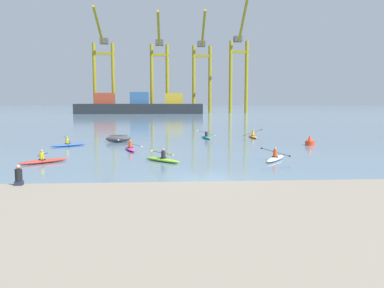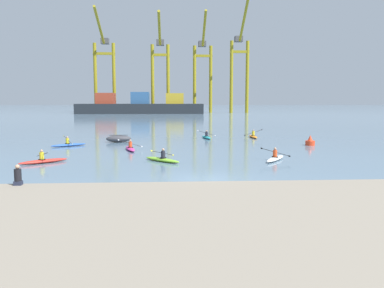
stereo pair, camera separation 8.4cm
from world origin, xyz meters
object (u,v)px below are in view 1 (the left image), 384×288
(gantry_crane_west, at_px, (103,64))
(kayak_red, at_px, (43,161))
(container_barge, at_px, (140,106))
(gantry_crane_east, at_px, (239,63))
(kayak_magenta, at_px, (130,148))
(kayak_teal, at_px, (206,137))
(channel_buoy, at_px, (310,142))
(kayak_blue, at_px, (68,145))
(seated_onlooker, at_px, (19,176))
(kayak_orange, at_px, (253,136))
(capsized_dinghy, at_px, (118,139))
(kayak_white, at_px, (275,158))
(gantry_crane_west_mid, at_px, (159,66))
(gantry_crane_east_mid, at_px, (202,67))
(kayak_lime, at_px, (163,159))

(gantry_crane_west, distance_m, kayak_red, 117.34)
(container_barge, xyz_separation_m, gantry_crane_east, (35.45, 5.88, 15.50))
(kayak_magenta, xyz_separation_m, kayak_teal, (7.66, 10.34, -0.00))
(gantry_crane_west, height_order, channel_buoy, gantry_crane_west)
(gantry_crane_east, bearing_deg, channel_buoy, -96.58)
(kayak_blue, bearing_deg, kayak_teal, 26.94)
(kayak_red, xyz_separation_m, seated_onlooker, (2.22, -10.18, 0.89))
(seated_onlooker, bearing_deg, gantry_crane_west, 97.64)
(channel_buoy, distance_m, kayak_blue, 23.17)
(gantry_crane_west, bearing_deg, kayak_orange, -71.27)
(capsized_dinghy, bearing_deg, kayak_blue, -140.43)
(kayak_teal, bearing_deg, gantry_crane_west, 105.68)
(gantry_crane_east, distance_m, kayak_orange, 98.19)
(gantry_crane_west, relative_size, kayak_white, 10.79)
(gantry_crane_east, xyz_separation_m, channel_buoy, (-11.92, -103.35, -17.70))
(gantry_crane_west_mid, distance_m, gantry_crane_east, 28.70)
(gantry_crane_east_mid, relative_size, kayak_magenta, 10.16)
(kayak_white, relative_size, kayak_red, 1.05)
(channel_buoy, bearing_deg, kayak_white, -122.98)
(kayak_blue, distance_m, kayak_red, 10.05)
(container_barge, height_order, kayak_magenta, container_barge)
(gantry_crane_west_mid, bearing_deg, gantry_crane_west, 176.15)
(container_barge, xyz_separation_m, channel_buoy, (23.53, -97.47, -2.20))
(gantry_crane_west_mid, relative_size, kayak_orange, 9.71)
(gantry_crane_east, xyz_separation_m, seated_onlooker, (-32.01, -122.99, -17.00))
(gantry_crane_west, height_order, gantry_crane_east_mid, gantry_crane_east_mid)
(container_barge, bearing_deg, seated_onlooker, -88.32)
(kayak_blue, bearing_deg, container_barge, 90.22)
(kayak_red, bearing_deg, kayak_magenta, 51.66)
(container_barge, xyz_separation_m, gantry_crane_west, (-13.37, 8.24, 14.79))
(gantry_crane_west_mid, xyz_separation_m, kayak_magenta, (-0.27, -107.10, -16.63))
(gantry_crane_east_mid, xyz_separation_m, channel_buoy, (1.08, -108.17, -16.52))
(gantry_crane_west, bearing_deg, kayak_lime, -78.79)
(kayak_lime, distance_m, kayak_red, 8.20)
(gantry_crane_west_mid, xyz_separation_m, kayak_red, (-5.57, -113.80, -16.63))
(kayak_lime, xyz_separation_m, kayak_orange, (10.30, 17.34, 0.00))
(kayak_teal, bearing_deg, kayak_orange, 5.27)
(kayak_magenta, xyz_separation_m, kayak_blue, (-6.15, 3.32, 0.00))
(kayak_magenta, xyz_separation_m, seated_onlooker, (-3.08, -16.88, 0.89))
(gantry_crane_west, bearing_deg, gantry_crane_east_mid, 3.94)
(container_barge, height_order, gantry_crane_west, gantry_crane_west)
(kayak_white, relative_size, seated_onlooker, 3.55)
(gantry_crane_west, xyz_separation_m, seated_onlooker, (16.80, -125.34, -16.28))
(gantry_crane_west, height_order, kayak_orange, gantry_crane_west)
(capsized_dinghy, xyz_separation_m, kayak_magenta, (1.88, -6.84, -0.18))
(channel_buoy, bearing_deg, container_barge, 103.57)
(gantry_crane_west, xyz_separation_m, gantry_crane_east, (48.82, -2.35, 0.72))
(gantry_crane_east, xyz_separation_m, kayak_lime, (-26.03, -112.60, -17.89))
(gantry_crane_west_mid, distance_m, channel_buoy, 106.96)
(kayak_red, bearing_deg, container_barge, 90.65)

